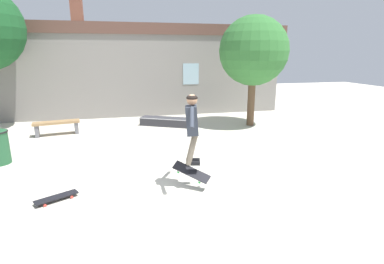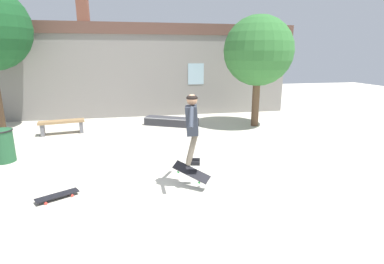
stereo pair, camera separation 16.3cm
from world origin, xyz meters
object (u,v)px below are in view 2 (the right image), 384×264
Objects in this scene: park_bench at (62,124)px; skateboard_flipping at (191,172)px; skateboard_resting at (57,195)px; skate_ledge at (171,122)px; trash_bin at (2,145)px; skater at (192,123)px; tree_right at (258,51)px.

skateboard_flipping reaches higher than park_bench.
skateboard_flipping is 2.59m from skateboard_resting.
trash_bin is (-4.69, -3.03, 0.28)m from skate_ledge.
skateboard_resting is at bearing -90.67° from skate_ledge.
skater reaches higher than skateboard_resting.
park_bench is 1.07× the size of skater.
skateboard_flipping is (3.46, -5.01, 0.01)m from park_bench.
skateboard_resting is at bearing -142.07° from skateboard_flipping.
trash_bin is (-0.89, -2.56, 0.10)m from park_bench.
skate_ledge is at bearing -2.74° from park_bench.
trash_bin is at bearing -170.66° from skateboard_flipping.
skateboard_resting is (-2.92, -5.45, -0.09)m from skate_ledge.
skater reaches higher than trash_bin.
skater is (-0.31, -5.44, 1.19)m from skate_ledge.
trash_bin is 3.02m from skateboard_resting.
skateboard_resting is at bearing -141.30° from tree_right.
trash_bin is 1.14× the size of skateboard_flipping.
skate_ledge is (-3.10, 0.63, -2.58)m from tree_right.
skateboard_flipping is at bearing -29.36° from trash_bin.
trash_bin reaches higher than skate_ledge.
skateboard_resting is at bearing -53.66° from trash_bin.
skater is at bearing -65.80° from skate_ledge.
skate_ledge is 2.46× the size of trash_bin.
skateboard_resting is at bearing -89.75° from park_bench.
skateboard_flipping is at bearing -65.18° from park_bench.
trash_bin reaches higher than skateboard_resting.
tree_right reaches higher than skate_ledge.
skater reaches higher than skateboard_flipping.
skate_ledge is 1.46× the size of skater.
park_bench is 2.04× the size of skateboard_flipping.
skateboard_resting is (-2.60, -0.01, -1.28)m from skater.
park_bench is at bearing 178.69° from tree_right.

